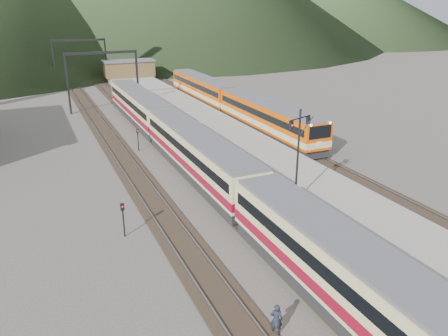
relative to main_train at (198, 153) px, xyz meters
name	(u,v)px	position (x,y,z in m)	size (l,w,h in m)	color
track_main	(156,135)	(0.00, 13.30, -1.98)	(2.60, 200.00, 0.23)	black
track_far	(110,140)	(-5.00, 13.30, -1.98)	(2.60, 200.00, 0.23)	black
track_second	(248,125)	(11.50, 13.30, -1.98)	(2.60, 200.00, 0.23)	black
platform	(209,130)	(5.60, 11.30, -1.55)	(8.00, 100.00, 1.00)	gray
gantry_near	(102,70)	(-2.85, 28.30, 3.54)	(9.55, 0.25, 8.00)	black
gantry_far	(80,53)	(-2.85, 53.30, 3.54)	(9.55, 0.25, 8.00)	black
station_shed	(129,68)	(5.60, 51.30, 0.52)	(9.40, 4.40, 3.10)	brown
main_train	(198,153)	(0.00, 0.00, 0.00)	(2.98, 61.03, 3.63)	#CFC084
second_train	(230,101)	(11.50, 18.32, -0.07)	(2.86, 38.97, 3.49)	#CE4D04
signal_mast	(298,146)	(3.54, -9.59, 2.89)	(2.09, 0.87, 6.43)	black
short_signal_b	(138,137)	(-3.03, 8.75, -0.58)	(0.26, 0.21, 2.27)	black
short_signal_c	(123,215)	(-7.96, -8.00, -0.58)	(0.24, 0.19, 2.27)	black
worker	(276,319)	(-3.70, -19.40, -1.28)	(0.56, 0.37, 1.53)	black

